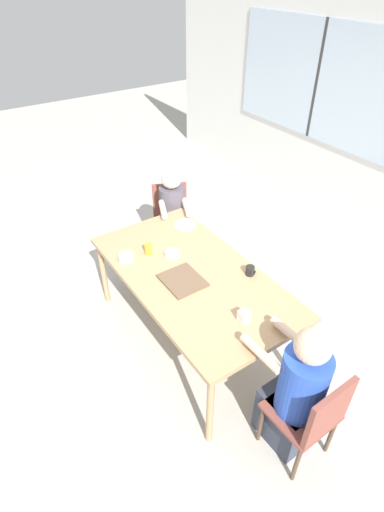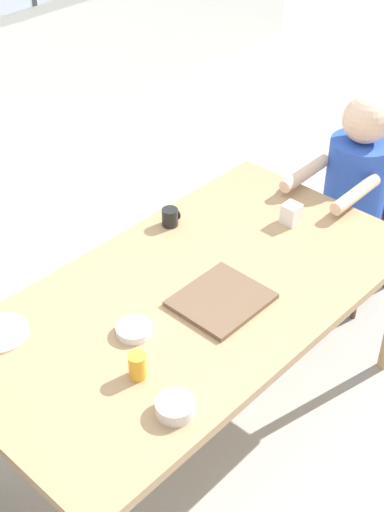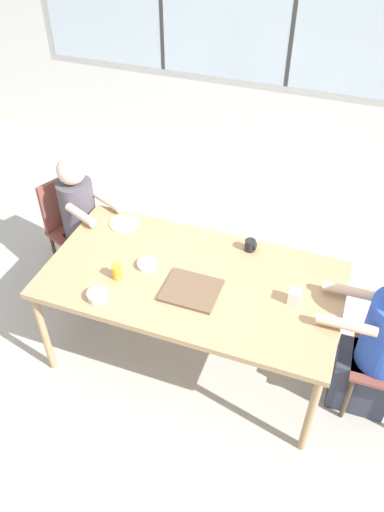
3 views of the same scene
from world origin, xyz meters
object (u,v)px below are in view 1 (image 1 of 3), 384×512
at_px(chair_for_man_blue_shirt, 314,415).
at_px(person_man_blue_shirt, 295,394).
at_px(chair_for_woman_green_shirt, 171,215).
at_px(bowl_white_shallow, 126,257).
at_px(coffee_mug, 250,271).
at_px(milk_carton_small, 244,316).
at_px(bowl_cereal, 172,253).
at_px(juice_glass, 148,249).
at_px(person_woman_green_shirt, 173,221).

xyz_separation_m(chair_for_man_blue_shirt, person_man_blue_shirt, (-0.16, -0.00, 0.02)).
relative_size(chair_for_woman_green_shirt, bowl_white_shallow, 6.61).
xyz_separation_m(chair_for_woman_green_shirt, coffee_mug, (1.51, -0.16, 0.29)).
height_order(chair_for_woman_green_shirt, milk_carton_small, same).
xyz_separation_m(milk_carton_small, bowl_cereal, (-0.95, -0.01, -0.03)).
bearing_deg(chair_for_woman_green_shirt, bowl_white_shallow, 63.93).
relative_size(chair_for_man_blue_shirt, juice_glass, 8.97).
xyz_separation_m(chair_for_man_blue_shirt, coffee_mug, (-1.07, 0.36, 0.29)).
height_order(juice_glass, milk_carton_small, juice_glass).
bearing_deg(person_woman_green_shirt, person_man_blue_shirt, 102.52).
relative_size(person_man_blue_shirt, bowl_cereal, 8.84).
height_order(chair_for_man_blue_shirt, bowl_white_shallow, chair_for_man_blue_shirt).
bearing_deg(person_woman_green_shirt, chair_for_man_blue_shirt, 103.34).
xyz_separation_m(person_woman_green_shirt, juice_glass, (0.65, -0.64, 0.28)).
height_order(chair_for_man_blue_shirt, bowl_cereal, chair_for_man_blue_shirt).
distance_m(chair_for_man_blue_shirt, person_woman_green_shirt, 2.48).
relative_size(juice_glass, bowl_white_shallow, 0.74).
xyz_separation_m(chair_for_woman_green_shirt, juice_glass, (0.79, -0.71, 0.30)).
relative_size(person_woman_green_shirt, bowl_white_shallow, 8.73).
bearing_deg(chair_for_woman_green_shirt, person_woman_green_shirt, 90.00).
xyz_separation_m(chair_for_woman_green_shirt, chair_for_man_blue_shirt, (2.58, -0.52, 0.00)).
bearing_deg(coffee_mug, juice_glass, -142.67).
bearing_deg(person_man_blue_shirt, milk_carton_small, 90.51).
bearing_deg(chair_for_man_blue_shirt, milk_carton_small, 90.39).
height_order(chair_for_woman_green_shirt, juice_glass, juice_glass).
bearing_deg(chair_for_man_blue_shirt, chair_for_woman_green_shirt, 77.47).
xyz_separation_m(coffee_mug, bowl_white_shallow, (-0.74, -0.75, -0.02)).
distance_m(bowl_white_shallow, bowl_cereal, 0.40).
bearing_deg(juice_glass, person_woman_green_shirt, 135.19).
height_order(chair_for_woman_green_shirt, bowl_white_shallow, chair_for_woman_green_shirt).
relative_size(chair_for_woman_green_shirt, coffee_mug, 10.71).
bearing_deg(person_woman_green_shirt, coffee_mug, 109.82).
height_order(coffee_mug, bowl_cereal, coffee_mug).
bearing_deg(coffee_mug, chair_for_man_blue_shirt, -18.32).
relative_size(coffee_mug, milk_carton_small, 0.86).
bearing_deg(person_man_blue_shirt, coffee_mug, 67.23).
height_order(juice_glass, bowl_white_shallow, juice_glass).
bearing_deg(juice_glass, bowl_white_shallow, -97.80).
bearing_deg(coffee_mug, person_woman_green_shirt, 175.99).
relative_size(chair_for_man_blue_shirt, bowl_white_shallow, 6.61).
distance_m(juice_glass, milk_carton_small, 1.10).
bearing_deg(milk_carton_small, coffee_mug, 134.59).
relative_size(coffee_mug, bowl_cereal, 0.61).
distance_m(person_man_blue_shirt, milk_carton_small, 0.61).
bearing_deg(bowl_cereal, juice_glass, -130.15).
bearing_deg(coffee_mug, bowl_cereal, -146.37).
bearing_deg(milk_carton_small, bowl_cereal, -179.30).
bearing_deg(chair_for_man_blue_shirt, juice_glass, 94.84).
xyz_separation_m(chair_for_woman_green_shirt, milk_carton_small, (1.88, -0.54, 0.30)).
xyz_separation_m(coffee_mug, milk_carton_small, (0.37, -0.38, 0.01)).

